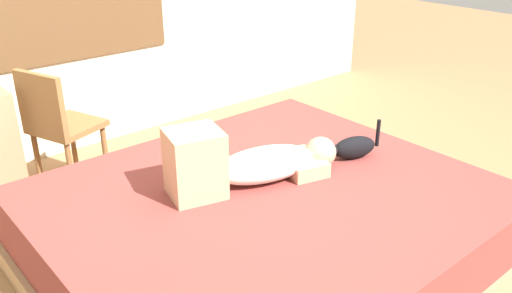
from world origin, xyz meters
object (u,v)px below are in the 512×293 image
object	(u,v)px
bed	(266,230)
cat	(352,148)
chair_by_desk	(58,123)
person_lying	(248,163)

from	to	relation	value
bed	cat	size ratio (longest dim) A/B	6.35
bed	chair_by_desk	xyz separation A→B (m)	(-0.48, 1.46, 0.28)
bed	person_lying	bearing A→B (deg)	94.61
bed	person_lying	distance (m)	0.37
person_lying	cat	bearing A→B (deg)	-14.03
person_lying	cat	distance (m)	0.65
person_lying	chair_by_desk	size ratio (longest dim) A/B	1.09
bed	chair_by_desk	size ratio (longest dim) A/B	2.55
person_lying	chair_by_desk	world-z (taller)	chair_by_desk
cat	chair_by_desk	bearing A→B (deg)	126.63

